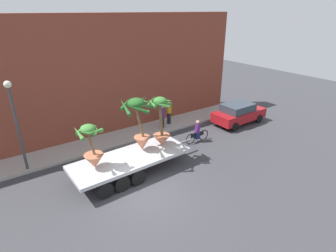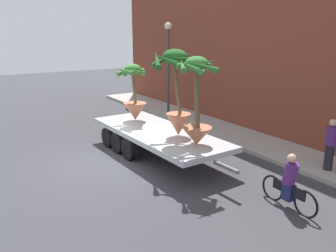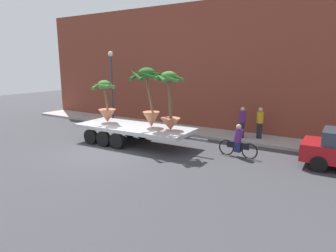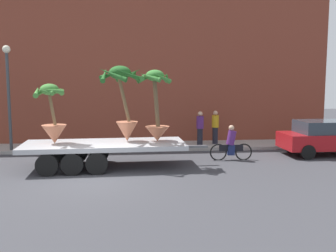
# 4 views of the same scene
# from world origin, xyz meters

# --- Properties ---
(ground_plane) EXTENTS (60.00, 60.00, 0.00)m
(ground_plane) POSITION_xyz_m (0.00, 0.00, 0.00)
(ground_plane) COLOR #38383D
(sidewalk) EXTENTS (24.00, 2.20, 0.15)m
(sidewalk) POSITION_xyz_m (0.00, 6.10, 0.07)
(sidewalk) COLOR #A39E99
(sidewalk) RESTS_ON ground
(building_facade) EXTENTS (24.00, 1.20, 7.88)m
(building_facade) POSITION_xyz_m (0.00, 7.80, 3.94)
(building_facade) COLOR brown
(building_facade) RESTS_ON ground
(flatbed_trailer) EXTENTS (7.31, 2.61, 0.98)m
(flatbed_trailer) POSITION_xyz_m (-0.02, 1.95, 0.77)
(flatbed_trailer) COLOR #B7BABF
(flatbed_trailer) RESTS_ON ground
(potted_palm_rear) EXTENTS (1.22, 1.27, 2.30)m
(potted_palm_rear) POSITION_xyz_m (-1.72, 1.99, 2.00)
(potted_palm_rear) COLOR #B26647
(potted_palm_rear) RESTS_ON flatbed_trailer
(potted_palm_middle) EXTENTS (1.41, 1.48, 2.84)m
(potted_palm_middle) POSITION_xyz_m (2.29, 2.17, 2.31)
(potted_palm_middle) COLOR #B26647
(potted_palm_middle) RESTS_ON flatbed_trailer
(potted_palm_front) EXTENTS (1.77, 1.85, 3.00)m
(potted_palm_front) POSITION_xyz_m (0.99, 2.27, 2.61)
(potted_palm_front) COLOR #B26647
(potted_palm_front) RESTS_ON flatbed_trailer
(cyclist) EXTENTS (1.84, 0.35, 1.54)m
(cyclist) POSITION_xyz_m (5.55, 2.81, 0.67)
(cyclist) COLOR black
(cyclist) RESTS_ON ground
(pedestrian_near_gate) EXTENTS (0.36, 0.36, 1.71)m
(pedestrian_near_gate) POSITION_xyz_m (5.61, 6.14, 1.04)
(pedestrian_near_gate) COLOR black
(pedestrian_near_gate) RESTS_ON sidewalk
(pedestrian_far_left) EXTENTS (0.36, 0.36, 1.71)m
(pedestrian_far_left) POSITION_xyz_m (4.74, 5.77, 1.04)
(pedestrian_far_left) COLOR black
(pedestrian_far_left) RESTS_ON sidewalk
(street_lamp) EXTENTS (0.36, 0.36, 4.83)m
(street_lamp) POSITION_xyz_m (-4.30, 5.30, 3.23)
(street_lamp) COLOR #383D42
(street_lamp) RESTS_ON sidewalk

